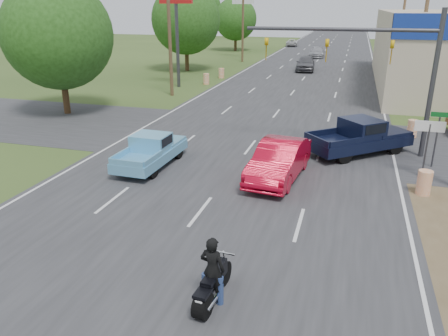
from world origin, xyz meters
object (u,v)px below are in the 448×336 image
(blue_pickup, at_px, (152,150))
(distant_car_white, at_px, (292,43))
(rider, at_px, (212,273))
(distant_car_silver, at_px, (317,52))
(red_convertible, at_px, (279,161))
(navy_pickup, at_px, (361,136))
(distant_car_grey, at_px, (306,63))
(motorcycle, at_px, (212,287))

(blue_pickup, distance_m, distant_car_white, 65.06)
(rider, bearing_deg, blue_pickup, -51.22)
(distant_car_silver, height_order, distant_car_white, distant_car_silver)
(red_convertible, height_order, navy_pickup, navy_pickup)
(navy_pickup, relative_size, distant_car_grey, 1.08)
(red_convertible, distance_m, distant_car_grey, 33.78)
(motorcycle, distance_m, distant_car_silver, 57.01)
(blue_pickup, bearing_deg, distant_car_silver, 87.92)
(red_convertible, height_order, blue_pickup, red_convertible)
(red_convertible, distance_m, navy_pickup, 5.72)
(red_convertible, xyz_separation_m, navy_pickup, (3.39, 4.61, 0.08))
(rider, distance_m, blue_pickup, 10.59)
(navy_pickup, bearing_deg, distant_car_silver, 146.39)
(rider, xyz_separation_m, distant_car_silver, (-2.52, 56.90, -0.15))
(motorcycle, xyz_separation_m, distant_car_silver, (-2.51, 56.95, 0.25))
(motorcycle, height_order, rider, rider)
(red_convertible, bearing_deg, rider, -84.93)
(distant_car_grey, bearing_deg, red_convertible, -89.46)
(red_convertible, relative_size, distant_car_grey, 1.00)
(motorcycle, distance_m, navy_pickup, 13.99)
(red_convertible, distance_m, blue_pickup, 5.98)
(rider, xyz_separation_m, blue_pickup, (-5.81, 8.86, -0.11))
(rider, distance_m, distant_car_silver, 56.96)
(distant_car_silver, bearing_deg, distant_car_white, 107.51)
(blue_pickup, relative_size, distant_car_grey, 0.93)
(red_convertible, bearing_deg, distant_car_silver, 99.31)
(blue_pickup, bearing_deg, red_convertible, 1.83)
(distant_car_silver, bearing_deg, blue_pickup, -95.89)
(blue_pickup, bearing_deg, distant_car_grey, 86.26)
(navy_pickup, height_order, distant_car_white, navy_pickup)
(rider, bearing_deg, navy_pickup, -99.25)
(navy_pickup, bearing_deg, rider, -56.32)
(navy_pickup, xyz_separation_m, distant_car_grey, (-6.06, 29.06, -0.05))
(blue_pickup, distance_m, distant_car_silver, 48.16)
(red_convertible, xyz_separation_m, distant_car_white, (-8.68, 65.00, -0.22))
(distant_car_silver, bearing_deg, motorcycle, -89.44)
(blue_pickup, relative_size, distant_car_silver, 0.92)
(distant_car_grey, bearing_deg, rider, -90.62)
(red_convertible, xyz_separation_m, distant_car_grey, (-2.68, 33.67, 0.03))
(rider, bearing_deg, distant_car_grey, -81.11)
(motorcycle, height_order, distant_car_silver, distant_car_silver)
(distant_car_grey, height_order, distant_car_white, distant_car_grey)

